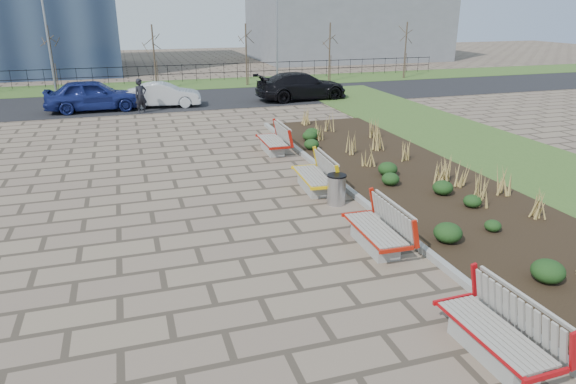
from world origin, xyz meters
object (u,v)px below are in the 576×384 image
object	(u,v)px
lamp_west	(49,44)
bench_d	(272,139)
bench_c	(313,174)
car_silver	(164,95)
car_blue	(93,95)
litter_bin	(336,190)
bench_b	(375,227)
bench_a	(495,329)
lamp_east	(277,39)
pedestrian	(141,96)
car_black	(302,86)

from	to	relation	value
lamp_west	bench_d	bearing A→B (deg)	-61.12
bench_d	bench_c	bearing A→B (deg)	-88.95
car_silver	bench_d	bearing A→B (deg)	-156.42
car_blue	bench_c	bearing A→B (deg)	-157.05
litter_bin	car_blue	distance (m)	17.40
bench_b	bench_c	bearing A→B (deg)	91.37
litter_bin	lamp_west	xyz separation A→B (m)	(-9.21, 21.95, 2.63)
car_blue	bench_d	bearing A→B (deg)	-148.71
car_silver	car_blue	bearing A→B (deg)	98.21
bench_b	litter_bin	size ratio (longest dim) A/B	2.55
bench_a	litter_bin	world-z (taller)	bench_a
litter_bin	lamp_west	world-z (taller)	lamp_west
lamp_east	car_blue	bearing A→B (deg)	-152.85
pedestrian	car_black	distance (m)	9.10
bench_b	car_silver	distance (m)	19.07
lamp_east	pedestrian	bearing A→B (deg)	-141.71
bench_a	pedestrian	size ratio (longest dim) A/B	1.21
car_black	bench_d	bearing A→B (deg)	150.62
car_blue	lamp_west	distance (m)	6.78
bench_b	lamp_west	bearing A→B (deg)	111.38
car_silver	bench_c	bearing A→B (deg)	-161.08
car_blue	lamp_west	size ratio (longest dim) A/B	0.79
car_silver	car_black	distance (m)	7.76
bench_b	pedestrian	world-z (taller)	pedestrian
lamp_west	car_silver	bearing A→B (deg)	-44.66
car_silver	lamp_east	distance (m)	10.25
bench_a	bench_c	size ratio (longest dim) A/B	1.00
pedestrian	car_blue	bearing A→B (deg)	126.22
bench_d	car_black	size ratio (longest dim) A/B	0.40
bench_a	car_blue	xyz separation A→B (m)	(-6.58, 22.79, 0.32)
bench_a	litter_bin	xyz separation A→B (m)	(0.21, 6.77, -0.09)
car_silver	car_black	xyz separation A→B (m)	(7.76, -0.06, 0.13)
litter_bin	lamp_east	size ratio (longest dim) A/B	0.14
bench_d	lamp_west	distance (m)	18.80
bench_b	bench_d	distance (m)	8.39
car_blue	car_silver	size ratio (longest dim) A/B	1.22
bench_d	car_black	xyz separation A→B (m)	(4.72, 10.38, 0.29)
lamp_east	bench_d	bearing A→B (deg)	-107.04
bench_a	bench_d	bearing A→B (deg)	88.27
bench_b	lamp_east	world-z (taller)	lamp_east
lamp_west	bench_b	bearing A→B (deg)	-69.99
car_blue	bench_b	bearing A→B (deg)	-161.77
car_blue	lamp_east	size ratio (longest dim) A/B	0.79
bench_c	litter_bin	bearing A→B (deg)	-77.15
bench_a	litter_bin	distance (m)	6.78
bench_a	car_silver	distance (m)	23.05
car_silver	pedestrian	bearing A→B (deg)	146.85
litter_bin	car_black	size ratio (longest dim) A/B	0.15
bench_c	car_black	distance (m)	15.49
bench_a	lamp_west	distance (m)	30.21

